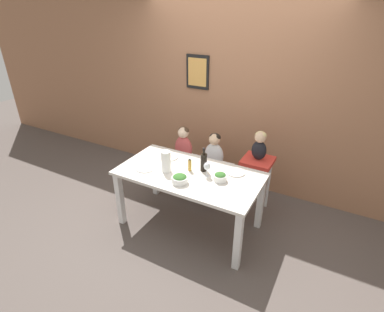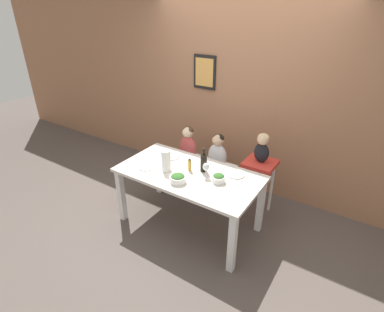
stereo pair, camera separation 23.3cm
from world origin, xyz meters
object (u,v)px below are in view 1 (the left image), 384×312
chair_far_left (184,164)px  salad_bowl_small (220,177)px  wine_glass_near (207,167)px  person_baby_right (260,144)px  dinner_plate_back_left (169,157)px  person_child_left (184,143)px  wine_bottle (204,162)px  salad_bowl_large (180,179)px  dinner_plate_back_right (236,172)px  chair_far_center (213,171)px  dinner_plate_front_left (145,168)px  chair_right_highchair (257,170)px  paper_towel_roll (166,162)px  person_child_center (214,150)px

chair_far_left → salad_bowl_small: 1.12m
wine_glass_near → salad_bowl_small: wine_glass_near is taller
person_baby_right → salad_bowl_small: (-0.21, -0.66, -0.17)m
dinner_plate_back_left → person_child_left: bearing=98.3°
wine_bottle → salad_bowl_large: size_ratio=1.64×
wine_bottle → dinner_plate_back_right: bearing=20.2°
salad_bowl_small → dinner_plate_back_left: size_ratio=0.66×
dinner_plate_back_right → wine_bottle: bearing=-159.8°
chair_far_center → salad_bowl_large: size_ratio=2.78×
person_baby_right → salad_bowl_large: person_baby_right is taller
person_baby_right → dinner_plate_front_left: size_ratio=1.68×
person_child_left → wine_glass_near: 0.93m
chair_right_highchair → paper_towel_roll: 1.15m
person_baby_right → dinner_plate_front_left: person_baby_right is taller
wine_bottle → salad_bowl_small: 0.28m
chair_far_center → dinner_plate_back_left: dinner_plate_back_left is taller
paper_towel_roll → dinner_plate_front_left: paper_towel_roll is taller
person_baby_right → wine_glass_near: person_baby_right is taller
person_child_center → wine_glass_near: person_child_center is taller
chair_far_left → salad_bowl_small: bearing=-38.3°
chair_right_highchair → dinner_plate_back_left: (-0.97, -0.46, 0.15)m
salad_bowl_large → dinner_plate_back_right: (0.44, 0.48, -0.04)m
dinner_plate_front_left → chair_right_highchair: bearing=37.9°
person_child_left → salad_bowl_small: person_child_left is taller
wine_bottle → paper_towel_roll: 0.42m
person_child_center → wine_glass_near: 0.69m
dinner_plate_back_left → dinner_plate_back_right: (0.85, 0.04, 0.00)m
paper_towel_roll → dinner_plate_front_left: (-0.24, -0.07, -0.12)m
chair_far_left → dinner_plate_back_right: dinner_plate_back_right is taller
person_baby_right → paper_towel_roll: (-0.82, -0.76, -0.09)m
person_child_center → paper_towel_roll: 0.81m
chair_far_left → person_baby_right: person_baby_right is taller
salad_bowl_small → dinner_plate_front_left: bearing=-168.7°
dinner_plate_back_left → paper_towel_roll: bearing=-62.9°
person_baby_right → person_child_center: bearing=-180.0°
person_child_center → dinner_plate_back_right: (0.46, -0.42, 0.01)m
paper_towel_roll → salad_bowl_large: bearing=-27.8°
person_baby_right → paper_towel_roll: bearing=-137.0°
chair_far_center → wine_glass_near: (0.21, -0.64, 0.44)m
chair_far_center → salad_bowl_large: bearing=-88.9°
person_child_center → dinner_plate_back_right: person_child_center is taller
person_child_left → dinner_plate_back_left: 0.47m
person_child_left → salad_bowl_large: 1.02m
wine_bottle → salad_bowl_small: size_ratio=2.00×
wine_bottle → paper_towel_roll: size_ratio=1.14×
salad_bowl_small → person_child_left: bearing=141.6°
person_baby_right → salad_bowl_large: (-0.57, -0.90, -0.17)m
person_child_center → salad_bowl_small: 0.76m
salad_bowl_large → salad_bowl_small: 0.43m
chair_right_highchair → wine_glass_near: size_ratio=4.38×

